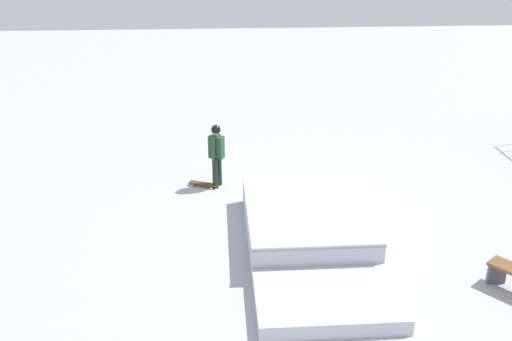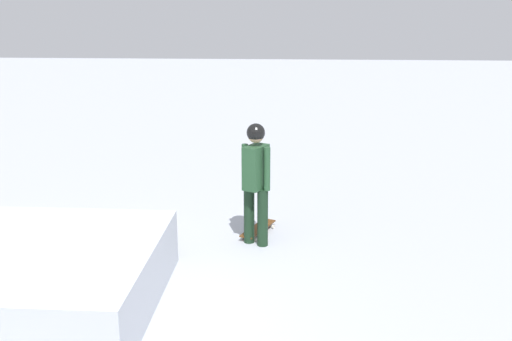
{
  "view_description": "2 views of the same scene",
  "coord_description": "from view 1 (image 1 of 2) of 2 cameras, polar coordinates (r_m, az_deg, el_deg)",
  "views": [
    {
      "loc": [
        11.93,
        -2.28,
        6.19
      ],
      "look_at": [
        -0.71,
        -1.32,
        0.9
      ],
      "focal_mm": 39.31,
      "sensor_mm": 36.0,
      "label": 1
    },
    {
      "loc": [
        -2.33,
        5.49,
        3.29
      ],
      "look_at": [
        -1.83,
        -2.53,
        1.0
      ],
      "focal_mm": 41.72,
      "sensor_mm": 36.0,
      "label": 2
    }
  ],
  "objects": [
    {
      "name": "skate_ramp",
      "position": [
        12.19,
        5.33,
        -6.27
      ],
      "size": [
        5.41,
        2.63,
        0.74
      ],
      "rotation": [
        0.0,
        0.0,
        -0.01
      ],
      "color": "silver",
      "rests_on": "ground"
    },
    {
      "name": "ground_plane",
      "position": [
        13.63,
        5.8,
        -4.47
      ],
      "size": [
        60.0,
        60.0,
        0.0
      ],
      "primitive_type": "plane",
      "color": "#B2B7C1"
    },
    {
      "name": "skateboard",
      "position": [
        15.08,
        -5.39,
        -1.36
      ],
      "size": [
        0.5,
        0.81,
        0.09
      ],
      "rotation": [
        0.0,
        0.0,
        1.17
      ],
      "color": "#593314",
      "rests_on": "ground"
    },
    {
      "name": "skater",
      "position": [
        14.72,
        -4.04,
        1.98
      ],
      "size": [
        0.4,
        0.44,
        1.73
      ],
      "rotation": [
        0.0,
        0.0,
        1.09
      ],
      "color": "black",
      "rests_on": "ground"
    }
  ]
}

